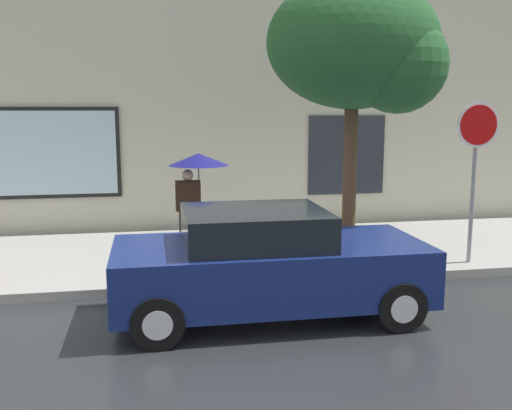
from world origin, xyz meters
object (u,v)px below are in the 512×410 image
object	(u,v)px
stop_sign	(476,150)
street_tree	(362,48)
parked_car	(267,264)
pedestrian_with_umbrella	(196,171)

from	to	relation	value
stop_sign	street_tree	bearing A→B (deg)	174.94
parked_car	street_tree	distance (m)	3.92
pedestrian_with_umbrella	stop_sign	distance (m)	4.86
pedestrian_with_umbrella	street_tree	bearing A→B (deg)	-29.71
pedestrian_with_umbrella	street_tree	xyz separation A→B (m)	(2.57, -1.46, 2.07)
street_tree	parked_car	bearing A→B (deg)	-137.88
pedestrian_with_umbrella	stop_sign	bearing A→B (deg)	-19.82
stop_sign	pedestrian_with_umbrella	bearing A→B (deg)	160.18
pedestrian_with_umbrella	street_tree	world-z (taller)	street_tree
parked_car	stop_sign	world-z (taller)	stop_sign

